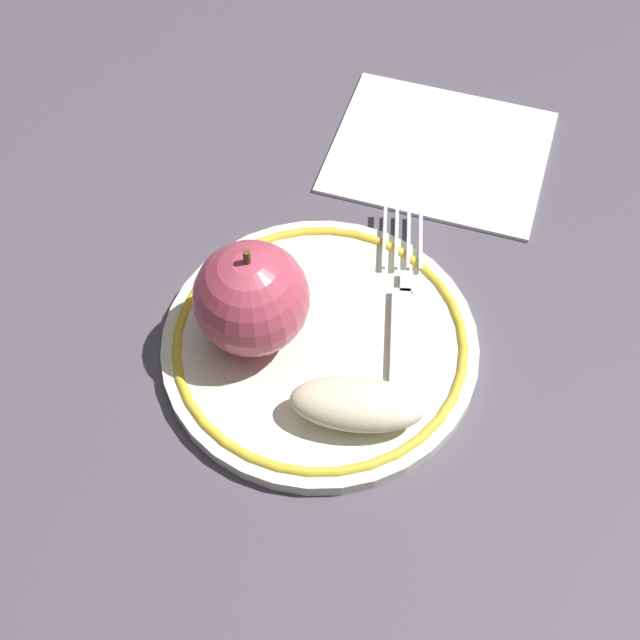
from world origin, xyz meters
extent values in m
plane|color=#504955|center=(0.00, 0.00, 0.00)|extent=(2.00, 2.00, 0.00)
cylinder|color=silver|center=(-0.01, -0.02, 0.01)|extent=(0.20, 0.20, 0.01)
torus|color=gold|center=(-0.01, -0.02, 0.01)|extent=(0.18, 0.18, 0.01)
sphere|color=#BE445A|center=(0.01, -0.05, 0.05)|extent=(0.07, 0.07, 0.07)
cylinder|color=brown|center=(0.01, -0.05, 0.09)|extent=(0.00, 0.00, 0.01)
ellipsoid|color=#F8E9C2|center=(0.01, 0.03, 0.03)|extent=(0.07, 0.08, 0.02)
cube|color=silver|center=(-0.04, 0.03, 0.01)|extent=(0.08, 0.06, 0.00)
cube|color=silver|center=(-0.08, 0.00, 0.01)|extent=(0.02, 0.02, 0.00)
cube|color=silver|center=(-0.12, -0.01, 0.01)|extent=(0.05, 0.03, 0.00)
cube|color=silver|center=(-0.12, -0.02, 0.01)|extent=(0.05, 0.03, 0.00)
cube|color=silver|center=(-0.11, -0.03, 0.01)|extent=(0.05, 0.03, 0.00)
cube|color=silver|center=(-0.11, -0.03, 0.01)|extent=(0.05, 0.03, 0.00)
cube|color=white|center=(-0.20, -0.05, 0.00)|extent=(0.18, 0.19, 0.01)
camera|label=1|loc=(0.22, 0.17, 0.47)|focal=50.00mm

